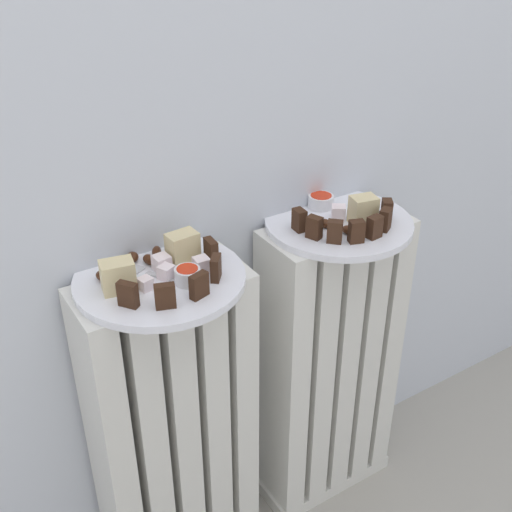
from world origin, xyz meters
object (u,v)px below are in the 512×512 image
object	(u,v)px
jam_bowl_left	(188,275)
fork	(150,274)
radiator_right	(328,367)
plate_right	(338,223)
radiator_left	(174,435)
plate_left	(160,279)
jam_bowl_right	(321,200)

from	to	relation	value
jam_bowl_left	fork	distance (m)	0.06
radiator_right	plate_right	xyz separation A→B (m)	(0.00, -0.00, 0.33)
radiator_left	plate_right	distance (m)	0.47
radiator_left	fork	world-z (taller)	fork
radiator_left	radiator_right	world-z (taller)	same
radiator_left	plate_left	xyz separation A→B (m)	(0.00, -0.00, 0.33)
radiator_right	plate_left	world-z (taller)	plate_left
plate_right	fork	xyz separation A→B (m)	(-0.35, 0.01, 0.01)
plate_left	plate_right	world-z (taller)	same
fork	radiator_left	bearing A→B (deg)	-41.06
radiator_right	plate_right	bearing A→B (deg)	-90.00
plate_left	jam_bowl_right	bearing A→B (deg)	9.41
plate_left	plate_right	bearing A→B (deg)	0.00
radiator_right	radiator_left	bearing A→B (deg)	180.00
fork	jam_bowl_left	bearing A→B (deg)	-53.35
radiator_right	jam_bowl_left	world-z (taller)	jam_bowl_left
jam_bowl_right	radiator_left	bearing A→B (deg)	-170.59
jam_bowl_left	fork	world-z (taller)	jam_bowl_left
plate_right	radiator_right	bearing A→B (deg)	90.00
plate_left	jam_bowl_left	xyz separation A→B (m)	(0.03, -0.04, 0.02)
plate_left	jam_bowl_right	size ratio (longest dim) A/B	5.63
radiator_left	radiator_right	xyz separation A→B (m)	(0.34, 0.00, 0.00)
plate_left	fork	size ratio (longest dim) A/B	2.89
radiator_right	plate_right	world-z (taller)	plate_right
jam_bowl_left	plate_right	bearing A→B (deg)	7.42
plate_right	jam_bowl_left	world-z (taller)	jam_bowl_left
plate_left	jam_bowl_left	distance (m)	0.05
jam_bowl_right	plate_right	bearing A→B (deg)	-93.71
plate_right	fork	size ratio (longest dim) A/B	2.89
radiator_left	plate_right	bearing A→B (deg)	-0.00
plate_right	jam_bowl_left	size ratio (longest dim) A/B	6.77
plate_right	jam_bowl_left	distance (m)	0.32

